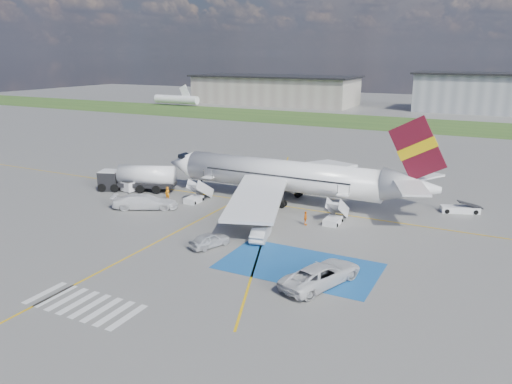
% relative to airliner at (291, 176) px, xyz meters
% --- Properties ---
extents(ground, '(400.00, 400.00, 0.00)m').
position_rel_airliner_xyz_m(ground, '(-1.51, -14.00, -3.39)').
color(ground, '#60605E').
rests_on(ground, ground).
extents(grass_strip, '(400.00, 30.00, 0.01)m').
position_rel_airliner_xyz_m(grass_strip, '(-1.51, 81.00, -3.39)').
color(grass_strip, '#2D4C1E').
rests_on(grass_strip, ground).
extents(taxiway_line_main, '(120.00, 0.20, 0.01)m').
position_rel_airliner_xyz_m(taxiway_line_main, '(-1.51, -2.00, -3.39)').
color(taxiway_line_main, gold).
rests_on(taxiway_line_main, ground).
extents(taxiway_line_cross, '(0.20, 60.00, 0.01)m').
position_rel_airliner_xyz_m(taxiway_line_cross, '(-6.51, -24.00, -3.39)').
color(taxiway_line_cross, gold).
rests_on(taxiway_line_cross, ground).
extents(taxiway_line_diag, '(20.71, 56.45, 0.01)m').
position_rel_airliner_xyz_m(taxiway_line_diag, '(-1.51, -2.00, -3.39)').
color(taxiway_line_diag, gold).
rests_on(taxiway_line_diag, ground).
extents(staging_box, '(14.00, 8.00, 0.01)m').
position_rel_airliner_xyz_m(staging_box, '(8.49, -18.00, -3.39)').
color(staging_box, '#185093').
rests_on(staging_box, ground).
extents(crosswalk, '(9.00, 4.00, 0.01)m').
position_rel_airliner_xyz_m(crosswalk, '(-3.31, -32.00, -3.39)').
color(crosswalk, silver).
rests_on(crosswalk, ground).
extents(terminal_west, '(60.00, 22.00, 10.00)m').
position_rel_airliner_xyz_m(terminal_west, '(-56.51, 116.00, 1.61)').
color(terminal_west, gray).
rests_on(terminal_west, ground).
extents(terminal_centre, '(48.00, 18.00, 12.00)m').
position_rel_airliner_xyz_m(terminal_centre, '(18.49, 121.00, 2.61)').
color(terminal_centre, gray).
rests_on(terminal_centre, ground).
extents(airliner, '(36.81, 32.95, 11.92)m').
position_rel_airliner_xyz_m(airliner, '(0.00, 0.00, 0.00)').
color(airliner, silver).
rests_on(airliner, ground).
extents(airstairs_fwd, '(1.90, 5.20, 3.60)m').
position_rel_airliner_xyz_m(airstairs_fwd, '(-11.01, -5.30, -2.77)').
color(airstairs_fwd, silver).
rests_on(airstairs_fwd, ground).
extents(airstairs_aft, '(1.90, 5.20, 3.60)m').
position_rel_airliner_xyz_m(airstairs_aft, '(7.49, -5.30, -2.77)').
color(airstairs_aft, silver).
rests_on(airstairs_aft, ground).
extents(fuel_tanker, '(10.75, 6.14, 3.57)m').
position_rel_airliner_xyz_m(fuel_tanker, '(-21.07, -4.44, -1.89)').
color(fuel_tanker, black).
rests_on(fuel_tanker, ground).
extents(gpu_cart, '(2.03, 1.51, 1.53)m').
position_rel_airliner_xyz_m(gpu_cart, '(-21.86, -5.66, -2.70)').
color(gpu_cart, silver).
rests_on(gpu_cart, ground).
extents(belt_loader, '(4.87, 3.01, 1.41)m').
position_rel_airliner_xyz_m(belt_loader, '(19.72, 5.31, -3.04)').
color(belt_loader, silver).
rests_on(belt_loader, ground).
extents(car_silver_a, '(3.12, 4.57, 1.44)m').
position_rel_airliner_xyz_m(car_silver_a, '(-1.07, -17.73, -2.67)').
color(car_silver_a, '#B0B2B7').
rests_on(car_silver_a, ground).
extents(car_silver_b, '(2.48, 4.51, 1.41)m').
position_rel_airliner_xyz_m(car_silver_b, '(2.52, -13.71, -2.69)').
color(car_silver_b, '#B1B4B8').
rests_on(car_silver_b, ground).
extents(van_white_a, '(4.79, 6.78, 2.32)m').
position_rel_airliner_xyz_m(van_white_a, '(11.50, -20.51, -2.23)').
color(van_white_a, silver).
rests_on(van_white_a, ground).
extents(van_white_b, '(6.37, 4.89, 2.32)m').
position_rel_airliner_xyz_m(van_white_b, '(-14.80, -10.63, -2.23)').
color(van_white_b, silver).
rests_on(van_white_b, ground).
extents(crew_fwd, '(0.67, 0.48, 1.73)m').
position_rel_airliner_xyz_m(crew_fwd, '(-14.64, -6.34, -2.53)').
color(crew_fwd, orange).
rests_on(crew_fwd, ground).
extents(crew_nose, '(0.79, 0.92, 1.62)m').
position_rel_airliner_xyz_m(crew_nose, '(-18.23, -1.04, -2.58)').
color(crew_nose, orange).
rests_on(crew_nose, ground).
extents(crew_aft, '(0.64, 1.00, 1.58)m').
position_rel_airliner_xyz_m(crew_aft, '(4.91, -7.41, -2.60)').
color(crew_aft, orange).
rests_on(crew_aft, ground).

